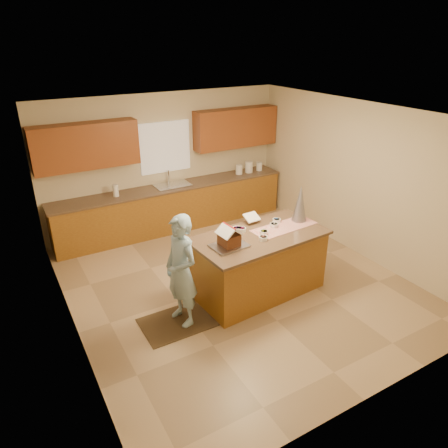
{
  "coord_description": "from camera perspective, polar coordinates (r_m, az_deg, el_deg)",
  "views": [
    {
      "loc": [
        -3.03,
        -4.88,
        3.7
      ],
      "look_at": [
        -0.1,
        0.2,
        1.0
      ],
      "focal_mm": 33.24,
      "sensor_mm": 36.0,
      "label": 1
    }
  ],
  "objects": [
    {
      "name": "wall_left",
      "position": [
        5.44,
        -21.36,
        -2.69
      ],
      "size": [
        5.5,
        5.5,
        0.0
      ],
      "primitive_type": "plane",
      "color": "beige",
      "rests_on": "floor"
    },
    {
      "name": "ceiling",
      "position": [
        5.83,
        1.9,
        14.84
      ],
      "size": [
        5.5,
        5.5,
        0.0
      ],
      "primitive_type": "plane",
      "color": "silver",
      "rests_on": "floor"
    },
    {
      "name": "baking_tray",
      "position": [
        5.8,
        0.71,
        -3.01
      ],
      "size": [
        0.52,
        0.4,
        0.03
      ],
      "primitive_type": "cube",
      "rotation": [
        0.0,
        0.0,
        0.07
      ],
      "color": "silver",
      "rests_on": "island_top"
    },
    {
      "name": "faucet",
      "position": [
        8.52,
        -7.65,
        6.44
      ],
      "size": [
        0.03,
        0.03,
        0.28
      ],
      "primitive_type": "cylinder",
      "color": "silver",
      "rests_on": "back_counter_top"
    },
    {
      "name": "back_counter_top",
      "position": [
        8.41,
        -7.11,
        5.08
      ],
      "size": [
        4.85,
        0.63,
        0.04
      ],
      "primitive_type": "cube",
      "color": "brown",
      "rests_on": "back_counter_base"
    },
    {
      "name": "boy",
      "position": [
        5.6,
        -5.9,
        -6.46
      ],
      "size": [
        0.48,
        0.64,
        1.6
      ],
      "primitive_type": "imported",
      "rotation": [
        0.0,
        0.0,
        -1.39
      ],
      "color": "#9AC1DA",
      "rests_on": "rug"
    },
    {
      "name": "table_runner",
      "position": [
        6.45,
        8.28,
        -0.39
      ],
      "size": [
        1.1,
        0.46,
        0.01
      ],
      "primitive_type": "cube",
      "rotation": [
        0.0,
        0.0,
        0.07
      ],
      "color": "#A6130B",
      "rests_on": "island_top"
    },
    {
      "name": "rug",
      "position": [
        6.04,
        -6.0,
        -13.14
      ],
      "size": [
        1.09,
        0.71,
        0.01
      ],
      "primitive_type": "cube",
      "color": "black",
      "rests_on": "floor"
    },
    {
      "name": "wall_front",
      "position": [
        4.38,
        21.15,
        -9.58
      ],
      "size": [
        5.5,
        5.5,
        0.0
      ],
      "primitive_type": "plane",
      "color": "beige",
      "rests_on": "floor"
    },
    {
      "name": "floor",
      "position": [
        6.83,
        1.58,
        -8.08
      ],
      "size": [
        5.5,
        5.5,
        0.0
      ],
      "primitive_type": "plane",
      "color": "tan",
      "rests_on": "ground"
    },
    {
      "name": "island_top",
      "position": [
        6.17,
        4.93,
        -1.66
      ],
      "size": [
        2.09,
        1.2,
        0.04
      ],
      "primitive_type": "cube",
      "rotation": [
        0.0,
        0.0,
        0.07
      ],
      "color": "brown",
      "rests_on": "island_base"
    },
    {
      "name": "island_base",
      "position": [
        6.41,
        4.77,
        -5.62
      ],
      "size": [
        2.0,
        1.1,
        0.94
      ],
      "primitive_type": "cube",
      "rotation": [
        0.0,
        0.0,
        0.07
      ],
      "color": "#93611E",
      "rests_on": "floor"
    },
    {
      "name": "upper_cabinet_left",
      "position": [
        7.81,
        -18.51,
        10.13
      ],
      "size": [
        1.85,
        0.35,
        0.8
      ],
      "primitive_type": "cube",
      "color": "#984D20",
      "rests_on": "wall_back"
    },
    {
      "name": "upper_cabinet_right",
      "position": [
        8.93,
        1.63,
        13.08
      ],
      "size": [
        1.85,
        0.35,
        0.8
      ],
      "primitive_type": "cube",
      "color": "#984D20",
      "rests_on": "wall_back"
    },
    {
      "name": "paper_towel",
      "position": [
        8.02,
        -14.68,
        4.48
      ],
      "size": [
        0.1,
        0.1,
        0.22
      ],
      "primitive_type": "cylinder",
      "color": "white",
      "rests_on": "back_counter_top"
    },
    {
      "name": "window_curtain",
      "position": [
        8.43,
        -8.12,
        10.41
      ],
      "size": [
        1.05,
        0.03,
        1.0
      ],
      "primitive_type": "cube",
      "color": "white",
      "rests_on": "wall_back"
    },
    {
      "name": "canister_a",
      "position": [
        9.06,
        2.08,
        7.51
      ],
      "size": [
        0.15,
        0.15,
        0.21
      ],
      "primitive_type": "cylinder",
      "color": "white",
      "rests_on": "back_counter_top"
    },
    {
      "name": "wall_back",
      "position": [
        8.54,
        -8.08,
        8.5
      ],
      "size": [
        5.5,
        5.5,
        0.0
      ],
      "primitive_type": "plane",
      "color": "beige",
      "rests_on": "floor"
    },
    {
      "name": "canister_b",
      "position": [
        9.18,
        3.44,
        7.85
      ],
      "size": [
        0.17,
        0.17,
        0.24
      ],
      "primitive_type": "cylinder",
      "color": "white",
      "rests_on": "back_counter_top"
    },
    {
      "name": "cookbook",
      "position": [
        6.5,
        3.83,
        0.94
      ],
      "size": [
        0.25,
        0.2,
        0.1
      ],
      "primitive_type": "cube",
      "rotation": [
        -1.13,
        0.0,
        0.07
      ],
      "color": "white",
      "rests_on": "island_top"
    },
    {
      "name": "gingerbread_house",
      "position": [
        5.74,
        0.72,
        -1.89
      ],
      "size": [
        0.31,
        0.32,
        0.3
      ],
      "color": "#583517",
      "rests_on": "baking_tray"
    },
    {
      "name": "stone_accent",
      "position": [
        4.79,
        -19.22,
        -7.57
      ],
      "size": [
        0.0,
        2.5,
        2.5
      ],
      "primitive_type": "plane",
      "rotation": [
        1.57,
        0.0,
        1.57
      ],
      "color": "gray",
      "rests_on": "wall_left"
    },
    {
      "name": "canister_c",
      "position": [
        9.34,
        4.87,
        7.91
      ],
      "size": [
        0.13,
        0.13,
        0.19
      ],
      "primitive_type": "cylinder",
      "color": "white",
      "rests_on": "back_counter_top"
    },
    {
      "name": "sink",
      "position": [
        8.41,
        -7.1,
        5.02
      ],
      "size": [
        0.7,
        0.45,
        0.12
      ],
      "primitive_type": "cube",
      "color": "silver",
      "rests_on": "back_counter_top"
    },
    {
      "name": "back_counter_base",
      "position": [
        8.57,
        -6.95,
        2.18
      ],
      "size": [
        4.8,
        0.6,
        0.88
      ],
      "primitive_type": "cube",
      "color": "#93611E",
      "rests_on": "floor"
    },
    {
      "name": "tinsel_tree",
      "position": [
        6.6,
        10.42,
        2.8
      ],
      "size": [
        0.25,
        0.25,
        0.59
      ],
      "primitive_type": "cone",
      "rotation": [
        0.0,
        0.0,
        0.07
      ],
      "color": "silver",
      "rests_on": "island_top"
    },
    {
      "name": "candy_bowls",
      "position": [
        6.27,
        4.91,
        -0.71
      ],
      "size": [
        0.84,
        0.58,
        0.06
      ],
      "color": "silver",
      "rests_on": "island_top"
    },
    {
      "name": "wall_right",
      "position": [
        7.74,
        17.8,
        5.84
      ],
      "size": [
        5.5,
        5.5,
        0.0
      ],
      "primitive_type": "plane",
      "color": "beige",
      "rests_on": "floor"
    }
  ]
}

